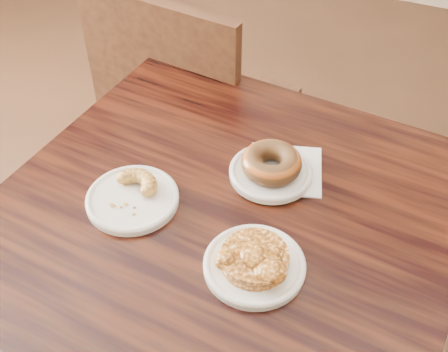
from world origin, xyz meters
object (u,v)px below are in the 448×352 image
at_px(apple_fritter, 255,256).
at_px(cruller_fragment, 131,192).
at_px(cafe_table, 224,323).
at_px(glazed_donut, 271,163).
at_px(chair_far, 204,108).

relative_size(apple_fritter, cruller_fragment, 1.54).
height_order(cafe_table, cruller_fragment, cruller_fragment).
relative_size(glazed_donut, apple_fritter, 0.74).
height_order(glazed_donut, cruller_fragment, glazed_donut).
xyz_separation_m(cafe_table, chair_far, (-0.33, 0.63, 0.08)).
bearing_deg(cruller_fragment, cafe_table, 12.77).
distance_m(glazed_donut, cruller_fragment, 0.27).
height_order(chair_far, apple_fritter, chair_far).
bearing_deg(glazed_donut, apple_fritter, -77.40).
relative_size(glazed_donut, cruller_fragment, 1.15).
xyz_separation_m(cafe_table, cruller_fragment, (-0.17, -0.04, 0.40)).
bearing_deg(apple_fritter, chair_far, 120.60).
relative_size(chair_far, glazed_donut, 7.66).
distance_m(chair_far, cruller_fragment, 0.76).
relative_size(cafe_table, glazed_donut, 7.10).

